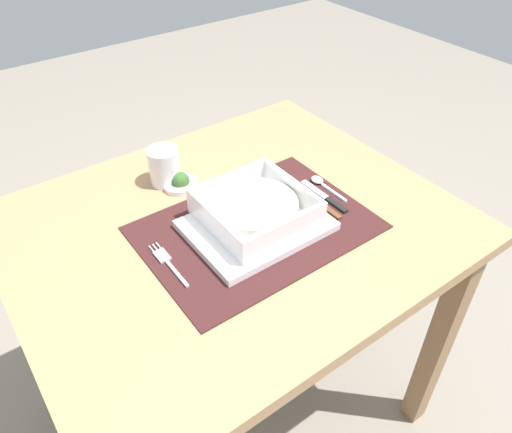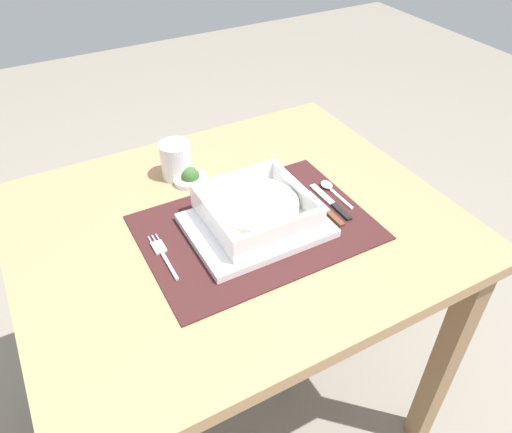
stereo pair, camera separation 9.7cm
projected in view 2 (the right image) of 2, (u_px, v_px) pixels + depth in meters
The scene contains 11 objects.
ground_plane at pixel (241, 401), 1.46m from camera, with size 6.00×6.00×0.00m, color gray.
dining_table at pixel (236, 256), 1.08m from camera, with size 0.88×0.74×0.71m.
placemat at pixel (256, 227), 0.99m from camera, with size 0.45×0.32×0.00m, color #381919.
serving_plate at pixel (256, 225), 0.98m from camera, with size 0.27×0.20×0.02m, color white.
porridge_bowl at pixel (256, 210), 0.97m from camera, with size 0.20×0.20×0.06m.
fork at pixel (162, 253), 0.93m from camera, with size 0.02×0.14×0.00m.
spoon at pixel (330, 188), 1.08m from camera, with size 0.02×0.11×0.01m.
butter_knife at pixel (333, 204), 1.04m from camera, with size 0.01×0.14×0.01m.
bread_knife at pixel (327, 211), 1.02m from camera, with size 0.01×0.13×0.01m.
drinking_glass at pixel (176, 161), 1.11m from camera, with size 0.07×0.07×0.08m.
condiment_saucer at pixel (190, 178), 1.11m from camera, with size 0.08×0.08×0.04m.
Camera 2 is at (-0.34, -0.71, 1.35)m, focal length 34.36 mm.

